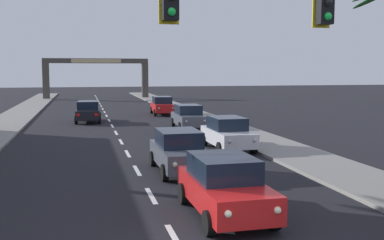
{
  "coord_description": "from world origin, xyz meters",
  "views": [
    {
      "loc": [
        -2.11,
        -8.94,
        4.06
      ],
      "look_at": [
        1.92,
        8.0,
        2.2
      ],
      "focal_mm": 43.25,
      "sensor_mm": 36.0,
      "label": 1
    }
  ],
  "objects_px": {
    "sedan_parked_far_kerb": "(228,133)",
    "traffic_signal_mast": "(328,32)",
    "sedan_parked_nearest_kerb": "(188,117)",
    "sedan_parked_mid_kerb": "(162,105)",
    "sedan_third_in_queue": "(179,151)",
    "town_gateway_arch": "(96,72)",
    "sedan_lead_at_stop_bar": "(224,186)",
    "sedan_oncoming_far": "(88,111)"
  },
  "relations": [
    {
      "from": "sedan_parked_far_kerb",
      "to": "traffic_signal_mast",
      "type": "bearing_deg",
      "value": -98.28
    },
    {
      "from": "sedan_parked_nearest_kerb",
      "to": "sedan_parked_mid_kerb",
      "type": "height_order",
      "value": "same"
    },
    {
      "from": "sedan_parked_nearest_kerb",
      "to": "sedan_parked_mid_kerb",
      "type": "relative_size",
      "value": 0.99
    },
    {
      "from": "sedan_third_in_queue",
      "to": "town_gateway_arch",
      "type": "bearing_deg",
      "value": 91.84
    },
    {
      "from": "sedan_parked_far_kerb",
      "to": "sedan_parked_nearest_kerb",
      "type": "bearing_deg",
      "value": 90.2
    },
    {
      "from": "sedan_lead_at_stop_bar",
      "to": "sedan_parked_far_kerb",
      "type": "relative_size",
      "value": 1.0
    },
    {
      "from": "town_gateway_arch",
      "to": "sedan_oncoming_far",
      "type": "bearing_deg",
      "value": -93.06
    },
    {
      "from": "traffic_signal_mast",
      "to": "sedan_parked_nearest_kerb",
      "type": "distance_m",
      "value": 22.52
    },
    {
      "from": "sedan_oncoming_far",
      "to": "sedan_parked_mid_kerb",
      "type": "xyz_separation_m",
      "value": [
        6.8,
        4.9,
        0.0
      ]
    },
    {
      "from": "town_gateway_arch",
      "to": "traffic_signal_mast",
      "type": "bearing_deg",
      "value": -86.87
    },
    {
      "from": "sedan_third_in_queue",
      "to": "sedan_parked_mid_kerb",
      "type": "relative_size",
      "value": 0.99
    },
    {
      "from": "traffic_signal_mast",
      "to": "town_gateway_arch",
      "type": "xyz_separation_m",
      "value": [
        -3.24,
        59.34,
        -1.06
      ]
    },
    {
      "from": "sedan_lead_at_stop_bar",
      "to": "sedan_parked_mid_kerb",
      "type": "height_order",
      "value": "same"
    },
    {
      "from": "traffic_signal_mast",
      "to": "sedan_oncoming_far",
      "type": "distance_m",
      "value": 28.7
    },
    {
      "from": "sedan_third_in_queue",
      "to": "sedan_parked_far_kerb",
      "type": "bearing_deg",
      "value": 52.72
    },
    {
      "from": "sedan_third_in_queue",
      "to": "sedan_parked_mid_kerb",
      "type": "height_order",
      "value": "same"
    },
    {
      "from": "town_gateway_arch",
      "to": "sedan_third_in_queue",
      "type": "bearing_deg",
      "value": -88.16
    },
    {
      "from": "sedan_oncoming_far",
      "to": "sedan_parked_far_kerb",
      "type": "xyz_separation_m",
      "value": [
        6.84,
        -14.81,
        0.0
      ]
    },
    {
      "from": "traffic_signal_mast",
      "to": "sedan_parked_far_kerb",
      "type": "height_order",
      "value": "traffic_signal_mast"
    },
    {
      "from": "sedan_parked_nearest_kerb",
      "to": "sedan_lead_at_stop_bar",
      "type": "bearing_deg",
      "value": -100.03
    },
    {
      "from": "sedan_oncoming_far",
      "to": "traffic_signal_mast",
      "type": "bearing_deg",
      "value": -80.03
    },
    {
      "from": "traffic_signal_mast",
      "to": "sedan_parked_mid_kerb",
      "type": "xyz_separation_m",
      "value": [
        1.88,
        32.88,
        -4.07
      ]
    },
    {
      "from": "town_gateway_arch",
      "to": "sedan_parked_mid_kerb",
      "type": "bearing_deg",
      "value": -79.04
    },
    {
      "from": "sedan_oncoming_far",
      "to": "sedan_parked_far_kerb",
      "type": "distance_m",
      "value": 16.31
    },
    {
      "from": "sedan_parked_nearest_kerb",
      "to": "town_gateway_arch",
      "type": "bearing_deg",
      "value": 97.84
    },
    {
      "from": "sedan_lead_at_stop_bar",
      "to": "sedan_parked_far_kerb",
      "type": "height_order",
      "value": "same"
    },
    {
      "from": "sedan_oncoming_far",
      "to": "sedan_parked_nearest_kerb",
      "type": "height_order",
      "value": "same"
    },
    {
      "from": "traffic_signal_mast",
      "to": "sedan_third_in_queue",
      "type": "relative_size",
      "value": 2.37
    },
    {
      "from": "sedan_lead_at_stop_bar",
      "to": "sedan_third_in_queue",
      "type": "xyz_separation_m",
      "value": [
        -0.07,
        5.83,
        0.0
      ]
    },
    {
      "from": "traffic_signal_mast",
      "to": "sedan_oncoming_far",
      "type": "relative_size",
      "value": 2.34
    },
    {
      "from": "sedan_parked_nearest_kerb",
      "to": "sedan_parked_far_kerb",
      "type": "distance_m",
      "value": 8.9
    },
    {
      "from": "sedan_parked_far_kerb",
      "to": "sedan_lead_at_stop_bar",
      "type": "bearing_deg",
      "value": -108.27
    },
    {
      "from": "sedan_third_in_queue",
      "to": "sedan_parked_far_kerb",
      "type": "distance_m",
      "value": 5.82
    },
    {
      "from": "sedan_lead_at_stop_bar",
      "to": "town_gateway_arch",
      "type": "xyz_separation_m",
      "value": [
        -1.71,
        56.63,
        3.01
      ]
    },
    {
      "from": "sedan_parked_far_kerb",
      "to": "town_gateway_arch",
      "type": "height_order",
      "value": "town_gateway_arch"
    },
    {
      "from": "traffic_signal_mast",
      "to": "sedan_parked_nearest_kerb",
      "type": "bearing_deg",
      "value": 85.12
    },
    {
      "from": "sedan_third_in_queue",
      "to": "sedan_parked_far_kerb",
      "type": "relative_size",
      "value": 1.0
    },
    {
      "from": "sedan_oncoming_far",
      "to": "sedan_parked_nearest_kerb",
      "type": "xyz_separation_m",
      "value": [
        6.8,
        -5.91,
        0.0
      ]
    },
    {
      "from": "sedan_parked_far_kerb",
      "to": "town_gateway_arch",
      "type": "relative_size",
      "value": 0.3
    },
    {
      "from": "sedan_lead_at_stop_bar",
      "to": "sedan_parked_nearest_kerb",
      "type": "height_order",
      "value": "same"
    },
    {
      "from": "sedan_parked_far_kerb",
      "to": "sedan_parked_mid_kerb",
      "type": "bearing_deg",
      "value": 90.11
    },
    {
      "from": "sedan_lead_at_stop_bar",
      "to": "sedan_parked_far_kerb",
      "type": "bearing_deg",
      "value": 71.73
    }
  ]
}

